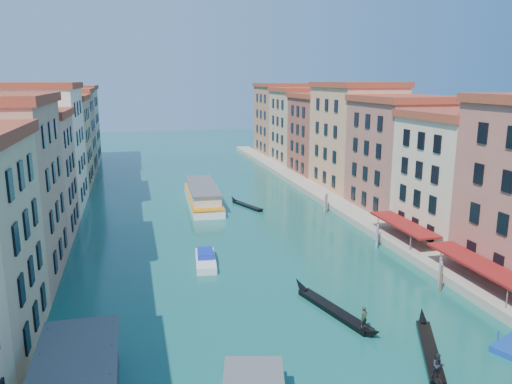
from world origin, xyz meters
TOP-DOWN VIEW (x-y plane):
  - left_bank_palazzos at (-26.00, 64.68)m, footprint 12.80×128.40m
  - right_bank_palazzos at (30.00, 65.00)m, footprint 12.80×128.40m
  - quay at (22.00, 65.00)m, footprint 4.00×140.00m
  - restaurant_awnings at (22.19, 23.00)m, footprint 3.20×44.55m
  - mooring_poles_right at (19.10, 28.80)m, footprint 1.44×54.24m
  - vaporetto_far at (0.06, 68.79)m, footprint 6.04×22.51m
  - gondola_fore at (5.93, 23.23)m, footprint 4.39×12.88m
  - gondola_right at (10.51, 14.48)m, footprint 6.15×11.48m
  - gondola_far at (7.00, 64.38)m, footprint 4.46×10.01m
  - motorboat_mid at (-3.85, 38.86)m, footprint 3.02×7.40m
  - motorboat_far at (3.16, 82.35)m, footprint 2.67×6.78m

SIDE VIEW (x-z plane):
  - gondola_far at x=7.00m, z-range -0.44..1.04m
  - gondola_fore at x=5.93m, z-range -0.87..1.75m
  - gondola_right at x=10.51m, z-range -0.76..1.70m
  - quay at x=22.00m, z-range 0.00..1.00m
  - motorboat_far at x=3.16m, z-range -0.15..1.22m
  - motorboat_mid at x=-3.85m, z-range -0.17..1.33m
  - mooring_poles_right at x=19.10m, z-range -0.30..2.90m
  - vaporetto_far at x=0.06m, z-range -0.17..3.15m
  - restaurant_awnings at x=22.19m, z-range 1.43..4.55m
  - left_bank_palazzos at x=-26.00m, z-range -0.79..20.21m
  - right_bank_palazzos at x=30.00m, z-range -0.75..20.25m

